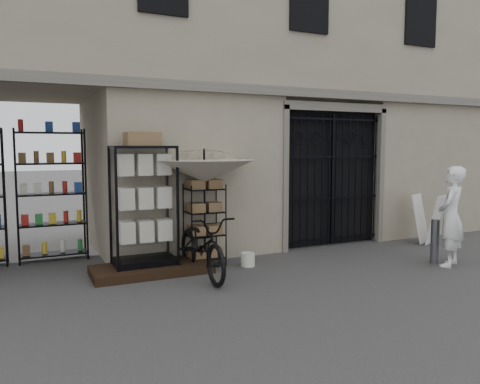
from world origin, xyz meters
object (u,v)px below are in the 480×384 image
market_umbrella (204,165)px  steel_bollard (435,242)px  bicycle (202,276)px  white_bucket (248,259)px  easel_sign (428,219)px  wire_rack (205,226)px  shopkeeper (449,266)px  display_cabinet (144,212)px

market_umbrella → steel_bollard: (3.96, -1.57, -1.43)m
market_umbrella → bicycle: size_ratio=1.27×
white_bucket → easel_sign: bearing=0.4°
wire_rack → market_umbrella: 1.12m
shopkeeper → display_cabinet: bearing=-49.2°
display_cabinet → steel_bollard: 5.33m
wire_rack → shopkeeper: (4.00, -1.97, -0.73)m
white_bucket → steel_bollard: bearing=-21.5°
wire_rack → easel_sign: 5.16m
bicycle → easel_sign: easel_sign is taller
bicycle → display_cabinet: bearing=142.9°
market_umbrella → bicycle: 1.94m
wire_rack → market_umbrella: market_umbrella is taller
easel_sign → steel_bollard: bearing=-157.3°
steel_bollard → shopkeeper: size_ratio=0.45×
bicycle → steel_bollard: size_ratio=2.46×
market_umbrella → bicycle: market_umbrella is taller
bicycle → market_umbrella: bearing=65.0°
bicycle → shopkeeper: bearing=-16.1°
market_umbrella → white_bucket: size_ratio=10.07×
shopkeeper → steel_bollard: bearing=-100.3°
shopkeeper → market_umbrella: bearing=-53.5°
display_cabinet → wire_rack: (1.13, 0.09, -0.33)m
market_umbrella → white_bucket: market_umbrella is taller
steel_bollard → bicycle: bearing=166.8°
display_cabinet → steel_bollard: bearing=-30.1°
wire_rack → white_bucket: size_ratio=5.87×
wire_rack → shopkeeper: wire_rack is taller
white_bucket → shopkeeper: white_bucket is taller
shopkeeper → easel_sign: 2.02m
white_bucket → bicycle: bicycle is taller
wire_rack → white_bucket: (0.67, -0.42, -0.61)m
display_cabinet → easel_sign: size_ratio=2.03×
easel_sign → wire_rack: bearing=151.4°
bicycle → wire_rack: bearing=66.0°
display_cabinet → easel_sign: 6.30m
display_cabinet → steel_bollard: size_ratio=2.69×
market_umbrella → bicycle: (-0.27, -0.57, -1.84)m
wire_rack → shopkeeper: 4.52m
wire_rack → display_cabinet: bearing=-177.8°
white_bucket → display_cabinet: bearing=169.5°
bicycle → shopkeeper: 4.50m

